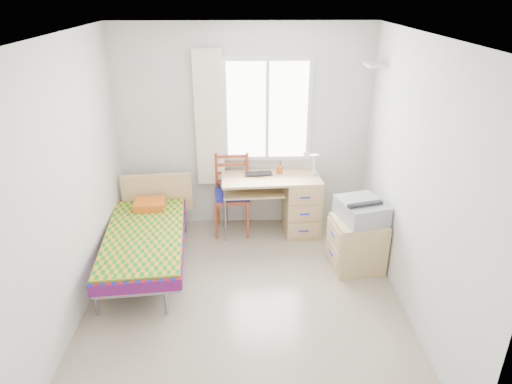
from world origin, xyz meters
TOP-DOWN VIEW (x-y plane):
  - floor at (0.00, 0.00)m, footprint 3.50×3.50m
  - ceiling at (0.00, 0.00)m, footprint 3.50×3.50m
  - wall_back at (0.00, 1.75)m, footprint 3.20×0.00m
  - wall_left at (-1.60, 0.00)m, footprint 0.00×3.50m
  - wall_right at (1.60, 0.00)m, footprint 0.00×3.50m
  - window at (0.30, 1.73)m, footprint 1.10×0.04m
  - curtain at (-0.42, 1.68)m, footprint 0.35×0.05m
  - floating_shelf at (1.49, 1.40)m, footprint 0.20×0.32m
  - bed at (-1.11, 0.68)m, footprint 1.04×1.92m
  - desk at (0.67, 1.44)m, footprint 1.27×0.63m
  - chair at (-0.15, 1.51)m, footprint 0.47×0.47m
  - cabinet at (1.27, 0.58)m, footprint 0.62×0.56m
  - printer at (1.30, 0.62)m, footprint 0.57×0.62m
  - laptop at (0.19, 1.46)m, footprint 0.36×0.25m
  - pen_cup at (0.46, 1.57)m, footprint 0.09×0.09m
  - task_lamp at (0.82, 1.39)m, footprint 0.22×0.31m
  - book at (0.17, 1.41)m, footprint 0.20×0.24m

SIDE VIEW (x-z plane):
  - floor at x=0.00m, z-range 0.00..0.00m
  - cabinet at x=1.27m, z-range 0.00..0.60m
  - bed at x=-1.11m, z-range -0.01..0.79m
  - desk at x=0.67m, z-range 0.03..0.81m
  - chair at x=-0.15m, z-range 0.06..1.09m
  - book at x=0.17m, z-range 0.58..0.60m
  - printer at x=1.30m, z-range 0.60..0.83m
  - laptop at x=0.19m, z-range 0.77..0.80m
  - pen_cup at x=0.46m, z-range 0.77..0.87m
  - task_lamp at x=0.82m, z-range 0.82..1.20m
  - wall_left at x=-1.60m, z-range -0.45..3.05m
  - wall_right at x=1.60m, z-range -0.45..3.05m
  - wall_back at x=0.00m, z-range -0.30..2.90m
  - curtain at x=-0.42m, z-range 0.60..2.30m
  - window at x=0.30m, z-range 0.90..2.20m
  - floating_shelf at x=1.49m, z-range 2.13..2.17m
  - ceiling at x=0.00m, z-range 2.60..2.60m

